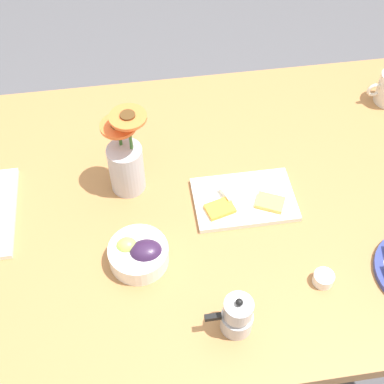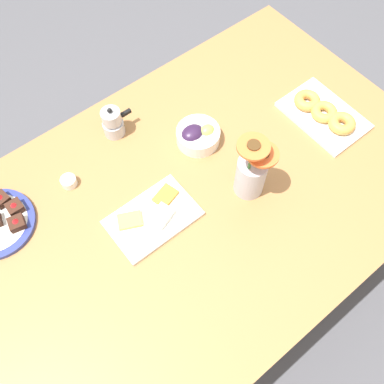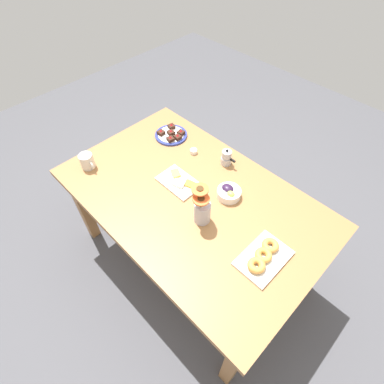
% 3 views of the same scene
% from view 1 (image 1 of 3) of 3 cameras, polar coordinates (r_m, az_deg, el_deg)
% --- Properties ---
extents(ground_plane, '(6.00, 6.00, 0.00)m').
position_cam_1_polar(ground_plane, '(2.03, -0.00, -13.96)').
color(ground_plane, '#4C4C51').
extents(dining_table, '(1.60, 1.00, 0.74)m').
position_cam_1_polar(dining_table, '(1.46, -0.00, -3.09)').
color(dining_table, '#9E6B3D').
rests_on(dining_table, ground_plane).
extents(grape_bowl, '(0.14, 0.14, 0.07)m').
position_cam_1_polar(grape_bowl, '(1.27, -5.66, -6.55)').
color(grape_bowl, white).
rests_on(grape_bowl, dining_table).
extents(cheese_platter, '(0.26, 0.17, 0.03)m').
position_cam_1_polar(cheese_platter, '(1.39, 5.51, -0.77)').
color(cheese_platter, white).
rests_on(cheese_platter, dining_table).
extents(jam_cup_honey, '(0.05, 0.05, 0.03)m').
position_cam_1_polar(jam_cup_honey, '(1.28, 13.85, -8.93)').
color(jam_cup_honey, white).
rests_on(jam_cup_honey, dining_table).
extents(flower_vase, '(0.12, 0.11, 0.25)m').
position_cam_1_polar(flower_vase, '(1.37, -7.05, 3.08)').
color(flower_vase, '#B2B2BC').
rests_on(flower_vase, dining_table).
extents(moka_pot, '(0.11, 0.07, 0.12)m').
position_cam_1_polar(moka_pot, '(1.17, 4.83, -13.03)').
color(moka_pot, '#B7B7BC').
rests_on(moka_pot, dining_table).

